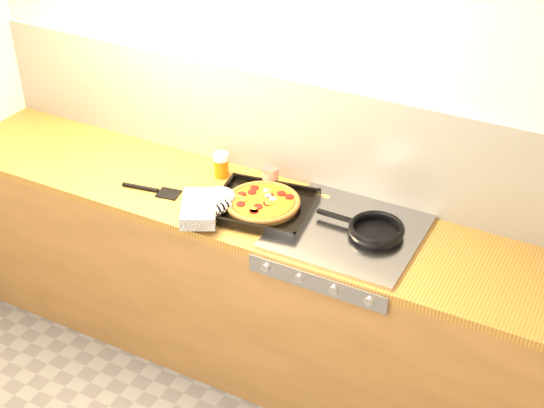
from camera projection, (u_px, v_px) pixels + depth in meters
The scene contains 9 objects.
room_shell at pixel (284, 129), 3.44m from camera, with size 3.20×3.20×3.20m.
counter_run at pixel (255, 284), 3.61m from camera, with size 3.20×0.62×0.90m.
stovetop at pixel (348, 232), 3.18m from camera, with size 0.60×0.56×0.02m, color #9E9FA3.
pizza_on_tray at pixel (246, 204), 3.29m from camera, with size 0.57×0.55×0.07m.
frying_pan at pixel (375, 230), 3.14m from camera, with size 0.39×0.24×0.04m.
tomato_can at pixel (270, 178), 3.46m from camera, with size 0.08×0.08×0.11m.
juice_glass at pixel (221, 165), 3.54m from camera, with size 0.09×0.09×0.12m.
wooden_spoon at pixel (307, 193), 3.44m from camera, with size 0.30×0.05×0.02m.
black_spatula at pixel (152, 190), 3.46m from camera, with size 0.29×0.10×0.02m.
Camera 1 is at (1.38, -1.35, 2.74)m, focal length 50.00 mm.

